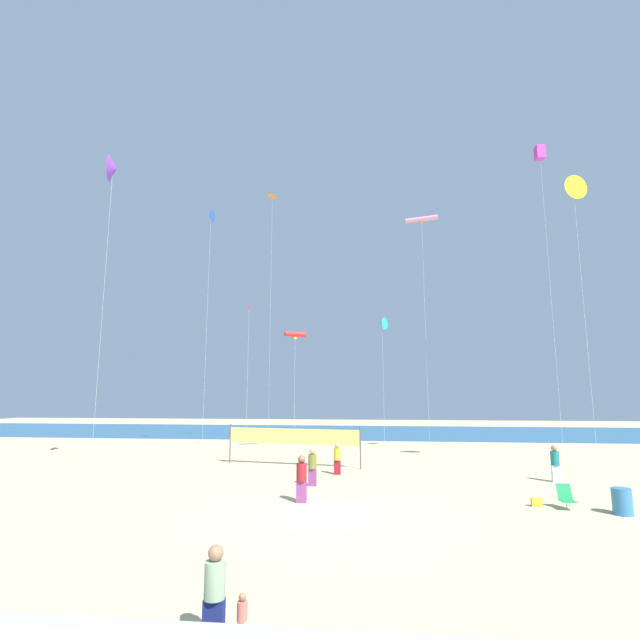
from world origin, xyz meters
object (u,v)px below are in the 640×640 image
Objects in this scene: mother_figure at (215,591)px; kite_blue_delta at (211,217)px; beach_handbag at (537,502)px; beachgoer_teal_shirt at (555,462)px; beachgoer_maroon_shirt at (302,477)px; kite_pink_tube at (422,220)px; kite_red_tube at (295,335)px; kite_yellow_delta at (573,189)px; kite_magenta_box at (540,154)px; kite_violet_delta at (113,169)px; beachgoer_mustard_shirt at (337,458)px; beachgoer_olive_shirt at (312,466)px; trash_barrel at (622,501)px; folding_beach_chair at (566,496)px; kite_red_diamond at (249,315)px; kite_orange_diamond at (272,199)px; volleyball_net at (293,438)px; toddler_figure at (242,616)px; kite_cyan_delta at (382,324)px.

mother_figure is 32.89m from kite_blue_delta.
beachgoer_teal_shirt is at bearing 62.64° from beach_handbag.
beachgoer_maroon_shirt is 0.10× the size of kite_pink_tube.
kite_blue_delta is 11.93m from kite_red_tube.
kite_yellow_delta is at bearing -25.43° from kite_red_tube.
kite_magenta_box is 2.25× the size of kite_red_tube.
kite_violet_delta is 22.98m from kite_pink_tube.
mother_figure is 0.89× the size of beachgoer_maroon_shirt.
kite_violet_delta is (-12.03, 5.01, 16.37)m from beachgoer_maroon_shirt.
beachgoer_mustard_shirt reaches higher than mother_figure.
beachgoer_olive_shirt is at bearing -162.09° from beachgoer_teal_shirt.
kite_violet_delta is (-23.77, 5.67, 16.89)m from trash_barrel.
kite_red_diamond reaches higher than folding_beach_chair.
beachgoer_mustard_shirt is 11.23m from folding_beach_chair.
kite_blue_delta reaches higher than kite_pink_tube.
kite_pink_tube is (-1.88, 17.20, 18.05)m from beach_handbag.
kite_violet_delta is at bearing -102.33° from kite_blue_delta.
kite_orange_diamond is at bearing 132.39° from trash_barrel.
beach_handbag is (10.98, -8.95, -1.48)m from volleyball_net.
kite_orange_diamond is 1.06× the size of kite_magenta_box.
beachgoer_maroon_shirt is 0.10× the size of kite_blue_delta.
trash_barrel is 2.83m from beach_handbag.
toddler_figure is 0.08× the size of kite_cyan_delta.
beachgoer_teal_shirt is 16.37m from kite_cyan_delta.
kite_magenta_box reaches higher than volleyball_net.
beachgoer_mustard_shirt is 21.05m from kite_violet_delta.
kite_orange_diamond is (-5.27, 14.54, 19.80)m from beachgoer_olive_shirt.
kite_orange_diamond reaches higher than trash_barrel.
kite_red_tube is (6.98, -0.09, -9.67)m from kite_blue_delta.
kite_orange_diamond is (-14.34, 17.61, 20.56)m from beach_handbag.
beachgoer_teal_shirt reaches higher than mother_figure.
trash_barrel is 32.32m from kite_orange_diamond.
beachgoer_maroon_shirt reaches higher than folding_beach_chair.
kite_pink_tube is at bearing 103.95° from trash_barrel.
kite_yellow_delta is (19.75, -10.77, -4.92)m from kite_orange_diamond.
volleyball_net is at bearing -68.83° from kite_orange_diamond.
kite_cyan_delta is (13.58, 1.44, -8.74)m from kite_blue_delta.
beachgoer_mustard_shirt is at bearing 142.32° from beach_handbag.
kite_red_diamond is (-18.05, 9.40, 9.26)m from beachgoer_teal_shirt.
toddler_figure is 19.67m from beachgoer_teal_shirt.
beachgoer_mustard_shirt is 0.16× the size of kite_cyan_delta.
kite_pink_tube reaches higher than volleyball_net.
kite_blue_delta is at bearing -173.12° from kite_pink_tube.
kite_violet_delta is 26.54m from kite_magenta_box.
mother_figure reaches higher than trash_barrel.
beachgoer_maroon_shirt is at bearing -77.19° from beachgoer_mustard_shirt.
beachgoer_mustard_shirt is 22.35m from kite_blue_delta.
kite_magenta_box is at bearing -48.06° from kite_pink_tube.
trash_barrel is 25.81m from kite_pink_tube.
beachgoer_teal_shirt is 0.09× the size of kite_blue_delta.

